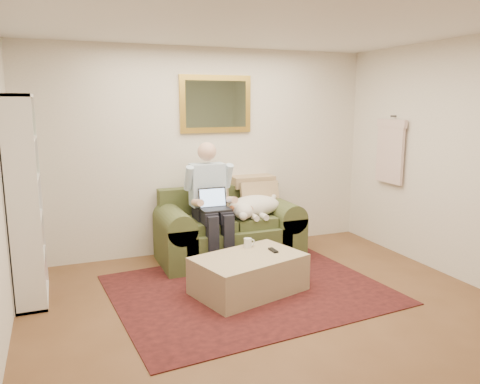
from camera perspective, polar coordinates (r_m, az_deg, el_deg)
room_shell at (r=4.07m, az=4.85°, el=2.02°), size 4.51×5.00×2.61m
rug at (r=4.98m, az=1.05°, el=-11.77°), size 2.87×2.38×0.01m
sofa at (r=5.84m, az=-1.40°, el=-5.25°), size 1.73×0.88×1.04m
seated_man at (r=5.51m, az=-3.39°, el=-1.65°), size 0.57×0.82×1.46m
laptop at (r=5.44m, az=-3.18°, el=-1.43°), size 0.34×0.27×0.24m
sleeping_dog at (r=5.79m, az=1.77°, el=-1.70°), size 0.71×0.45×0.27m
ottoman at (r=4.85m, az=1.07°, el=-9.99°), size 1.22×0.95×0.39m
coffee_mug at (r=5.04m, az=0.95°, el=-6.22°), size 0.08×0.08×0.10m
tv_remote at (r=4.94m, az=4.06°, el=-7.10°), size 0.05×0.15×0.02m
bookshelf at (r=4.94m, az=-24.75°, el=-0.91°), size 0.28×0.80×2.00m
wall_mirror at (r=6.03m, az=-2.96°, el=10.66°), size 0.94×0.04×0.72m
hanging_shirt at (r=6.30m, az=17.85°, el=5.15°), size 0.06×0.52×0.90m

